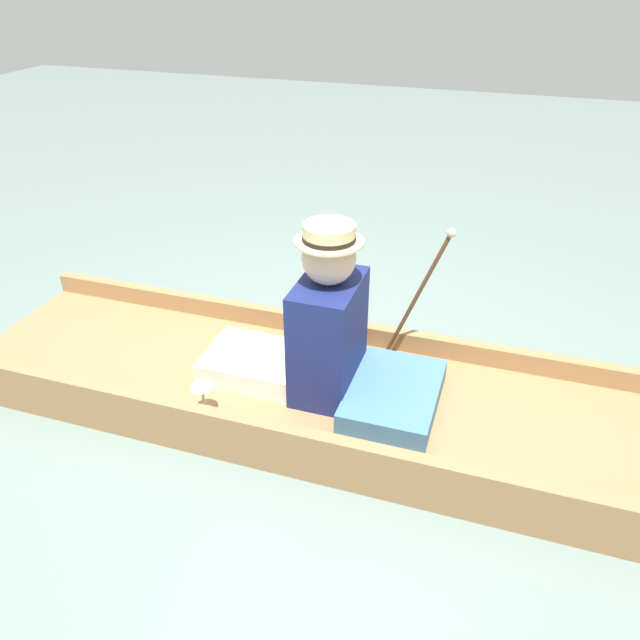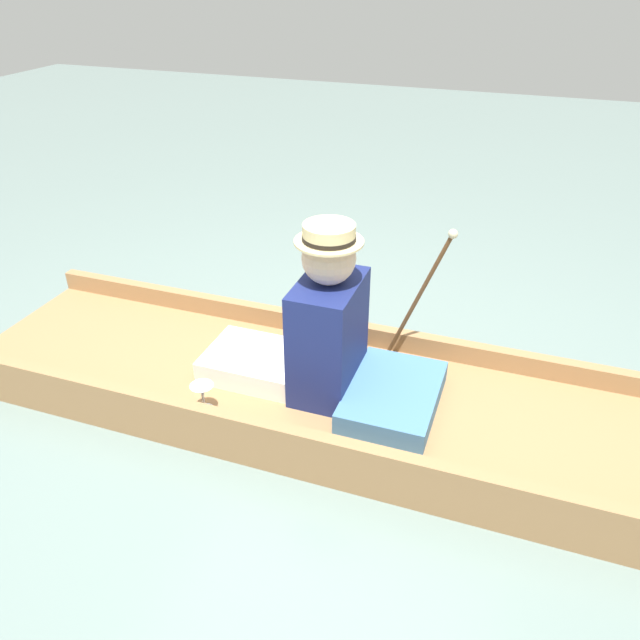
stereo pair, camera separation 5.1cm
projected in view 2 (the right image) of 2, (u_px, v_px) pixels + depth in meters
ground_plane at (295, 403)px, 3.02m from camera, size 16.00×16.00×0.00m
punt_boat at (295, 390)px, 2.98m from camera, size 0.93×3.25×0.24m
seat_cushion at (393, 396)px, 2.77m from camera, size 0.55×0.39×0.10m
seated_person at (313, 329)px, 2.77m from camera, size 0.41×0.74×0.81m
teddy_bear at (333, 316)px, 3.12m from camera, size 0.27×0.16×0.39m
wine_glass at (202, 392)px, 2.71m from camera, size 0.10×0.10×0.14m
walking_cane at (425, 285)px, 2.88m from camera, size 0.04×0.29×0.72m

